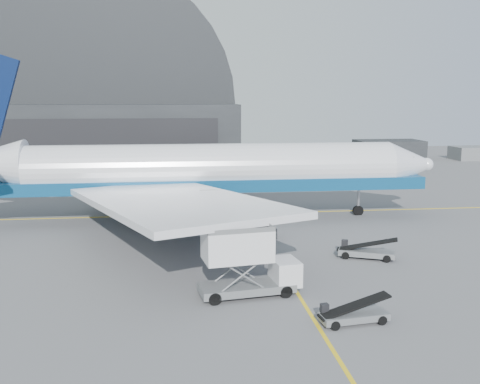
{
  "coord_description": "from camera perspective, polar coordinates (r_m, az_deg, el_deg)",
  "views": [
    {
      "loc": [
        -8.01,
        -39.7,
        13.21
      ],
      "look_at": [
        -2.21,
        8.99,
        4.5
      ],
      "focal_mm": 40.0,
      "sensor_mm": 36.0,
      "label": 1
    }
  ],
  "objects": [
    {
      "name": "hangar",
      "position": [
        105.64,
        -14.54,
        7.76
      ],
      "size": [
        50.0,
        28.3,
        28.0
      ],
      "color": "black",
      "rests_on": "ground"
    },
    {
      "name": "distant_bldg_b",
      "position": [
        125.47,
        23.44,
        3.2
      ],
      "size": [
        8.0,
        6.0,
        2.8
      ],
      "primitive_type": "cube",
      "color": "slate",
      "rests_on": "ground"
    },
    {
      "name": "ground",
      "position": [
        42.6,
        4.43,
        -8.02
      ],
      "size": [
        200.0,
        200.0,
        0.0
      ],
      "primitive_type": "plane",
      "color": "#565659",
      "rests_on": "ground"
    },
    {
      "name": "belt_loader_a",
      "position": [
        33.13,
        11.97,
        -12.69
      ],
      "size": [
        4.45,
        1.99,
        1.67
      ],
      "rotation": [
        0.0,
        0.0,
        0.13
      ],
      "color": "slate",
      "rests_on": "ground"
    },
    {
      "name": "belt_loader_b",
      "position": [
        45.87,
        13.29,
        -6.2
      ],
      "size": [
        4.87,
        3.2,
        1.85
      ],
      "rotation": [
        0.0,
        0.0,
        -0.4
      ],
      "color": "slate",
      "rests_on": "ground"
    },
    {
      "name": "catering_truck",
      "position": [
        36.03,
        0.6,
        -7.46
      ],
      "size": [
        7.07,
        3.46,
        4.66
      ],
      "rotation": [
        0.0,
        0.0,
        0.15
      ],
      "color": "slate",
      "rests_on": "ground"
    },
    {
      "name": "distant_bldg_a",
      "position": [
        121.52,
        15.53,
        3.46
      ],
      "size": [
        14.0,
        8.0,
        4.0
      ],
      "primitive_type": "cube",
      "color": "black",
      "rests_on": "ground"
    },
    {
      "name": "taxi_lines",
      "position": [
        54.59,
        1.85,
        -3.93
      ],
      "size": [
        80.0,
        42.12,
        0.02
      ],
      "color": "yellow",
      "rests_on": "ground"
    },
    {
      "name": "traffic_cone",
      "position": [
        44.06,
        -1.88,
        -7.05
      ],
      "size": [
        0.35,
        0.35,
        0.51
      ],
      "color": "#FF4608",
      "rests_on": "ground"
    },
    {
      "name": "airliner",
      "position": [
        57.96,
        -4.99,
        2.25
      ],
      "size": [
        54.59,
        52.93,
        19.16
      ],
      "color": "white",
      "rests_on": "ground"
    },
    {
      "name": "pushback_tug",
      "position": [
        50.71,
        1.42,
        -4.17
      ],
      "size": [
        4.57,
        3.12,
        1.96
      ],
      "rotation": [
        0.0,
        0.0,
        0.17
      ],
      "color": "black",
      "rests_on": "ground"
    }
  ]
}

